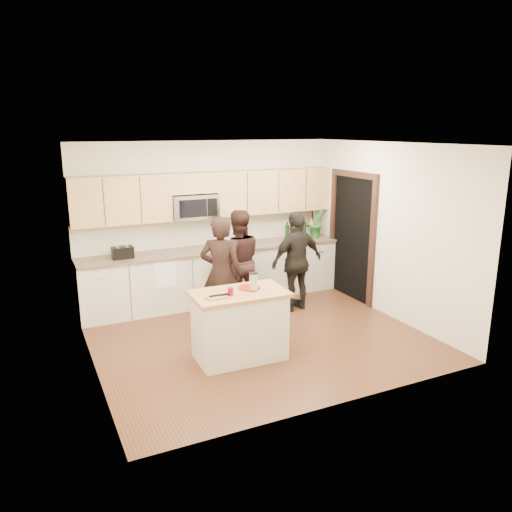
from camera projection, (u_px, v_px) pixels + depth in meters
name	position (u px, v px, depth m)	size (l,w,h in m)	color
floor	(258.00, 336.00, 7.15)	(4.50, 4.50, 0.00)	brown
room_shell	(258.00, 217.00, 6.72)	(4.52, 4.02, 2.71)	beige
back_cabinetry	(215.00, 275.00, 8.51)	(4.50, 0.66, 0.94)	beige
upper_cabinetry	(212.00, 193.00, 8.31)	(4.50, 0.33, 0.75)	#D8B66F
microwave	(194.00, 207.00, 8.18)	(0.76, 0.41, 0.40)	silver
doorway	(352.00, 232.00, 8.57)	(0.06, 1.25, 2.20)	black
framed_picture	(306.00, 217.00, 9.38)	(0.30, 0.03, 0.38)	black
dish_towel	(163.00, 265.00, 7.87)	(0.34, 0.60, 0.48)	white
island	(240.00, 325.00, 6.38)	(1.22, 0.73, 0.90)	beige
red_plate	(249.00, 288.00, 6.41)	(0.28, 0.28, 0.02)	maroon
box_grater	(253.00, 281.00, 6.26)	(0.10, 0.06, 0.23)	silver
drink_glass	(230.00, 292.00, 6.13)	(0.07, 0.07, 0.10)	maroon
cutting_board	(217.00, 297.00, 6.04)	(0.26, 0.17, 0.02)	#AE8048
tongs	(219.00, 295.00, 6.06)	(0.26, 0.03, 0.02)	black
knife	(211.00, 297.00, 6.00)	(0.22, 0.02, 0.01)	silver
toaster	(123.00, 252.00, 7.72)	(0.32, 0.20, 0.18)	black
bottle_cluster	(300.00, 229.00, 9.05)	(0.67, 0.31, 0.41)	black
orchid	(316.00, 222.00, 9.19)	(0.30, 0.24, 0.55)	#317A37
woman_left	(221.00, 274.00, 7.25)	(0.62, 0.41, 1.69)	black
woman_center	(238.00, 261.00, 8.00)	(0.81, 0.63, 1.66)	black
woman_right	(297.00, 261.00, 8.04)	(0.95, 0.40, 1.63)	black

